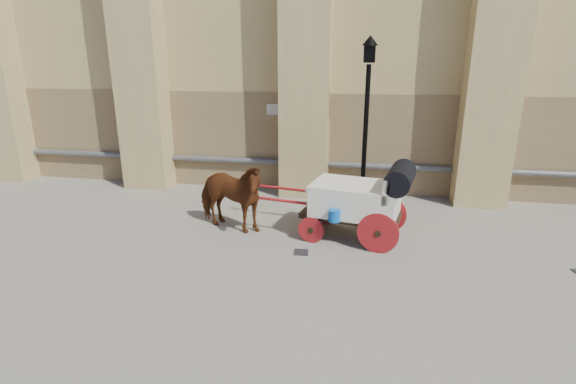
# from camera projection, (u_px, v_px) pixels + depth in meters

# --- Properties ---
(ground) EXTENTS (90.00, 90.00, 0.00)m
(ground) POSITION_uv_depth(u_px,v_px,m) (325.00, 245.00, 10.18)
(ground) COLOR gray
(ground) RESTS_ON ground
(horse) EXTENTS (2.26, 1.57, 1.74)m
(horse) POSITION_uv_depth(u_px,v_px,m) (229.00, 196.00, 10.78)
(horse) COLOR brown
(horse) RESTS_ON ground
(carriage) EXTENTS (4.36, 1.91, 1.85)m
(carriage) POSITION_uv_depth(u_px,v_px,m) (362.00, 198.00, 10.24)
(carriage) COLOR black
(carriage) RESTS_ON ground
(street_lamp) EXTENTS (0.43, 0.43, 4.58)m
(street_lamp) POSITION_uv_depth(u_px,v_px,m) (366.00, 119.00, 12.08)
(street_lamp) COLOR black
(street_lamp) RESTS_ON ground
(drain_grate_near) EXTENTS (0.34, 0.34, 0.01)m
(drain_grate_near) POSITION_uv_depth(u_px,v_px,m) (301.00, 252.00, 9.81)
(drain_grate_near) COLOR black
(drain_grate_near) RESTS_ON ground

